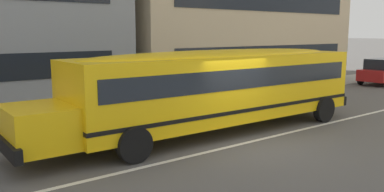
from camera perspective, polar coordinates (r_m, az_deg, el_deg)
name	(u,v)px	position (r m, az deg, el deg)	size (l,w,h in m)	color
ground_plane	(243,143)	(12.23, 7.32, -6.70)	(400.00, 400.00, 0.00)	#54514F
sidewalk_far	(126,108)	(17.94, -9.35, -1.66)	(120.00, 3.00, 0.01)	gray
lane_centreline	(243,143)	(12.23, 7.32, -6.69)	(110.00, 0.16, 0.01)	silver
school_bus	(217,84)	(13.19, 3.57, 1.72)	(12.29, 3.06, 2.74)	yellow
parked_car_red_beside_sign	(384,71)	(28.35, 25.60, 3.19)	(3.95, 1.98, 1.64)	maroon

